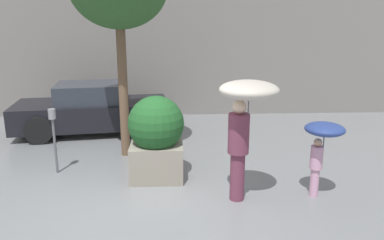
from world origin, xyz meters
name	(u,v)px	position (x,y,z in m)	size (l,w,h in m)	color
ground_plane	(137,207)	(0.00, 0.00, 0.00)	(40.00, 40.00, 0.00)	slate
building_facade	(153,20)	(0.00, 6.50, 3.00)	(18.00, 0.30, 6.00)	gray
planter_box	(156,136)	(0.28, 1.21, 0.84)	(1.06, 1.06, 1.62)	gray
person_adult	(245,110)	(1.76, 0.15, 1.58)	(0.94, 0.94, 2.06)	brown
person_child	(322,139)	(3.09, 0.23, 1.06)	(0.66, 0.66, 1.33)	#D199B7
parked_car_near	(93,109)	(-1.60, 4.49, 0.63)	(4.26, 2.34, 1.35)	black
parking_meter	(53,128)	(-1.74, 1.55, 0.94)	(0.14, 0.14, 1.32)	#595B60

